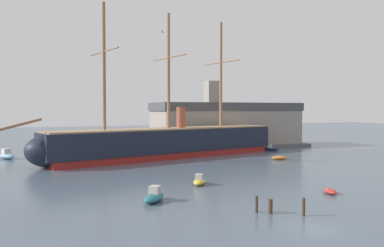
{
  "coord_description": "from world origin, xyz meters",
  "views": [
    {
      "loc": [
        -20.22,
        -24.41,
        9.47
      ],
      "look_at": [
        3.04,
        33.66,
        7.21
      ],
      "focal_mm": 36.27,
      "sensor_mm": 36.0,
      "label": 1
    }
  ],
  "objects_px": {
    "motorboat_far_right": "(271,148)",
    "mooring_piling_right_pair": "(257,204)",
    "motorboat_near_centre": "(199,181)",
    "motorboat_far_left": "(7,155)",
    "seagull_in_flight": "(163,32)",
    "mooring_piling_nearest": "(304,207)",
    "tall_ship": "(169,142)",
    "sailboat_distant_centre": "(143,148)",
    "motorboat_foreground_left": "(154,196)",
    "dinghy_alongside_stern": "(279,158)",
    "mooring_piling_left_pair": "(270,206)",
    "dockside_warehouse_right": "(226,125)",
    "dinghy_foreground_right": "(330,191)"
  },
  "relations": [
    {
      "from": "motorboat_near_centre",
      "to": "motorboat_far_right",
      "type": "relative_size",
      "value": 0.9
    },
    {
      "from": "dinghy_alongside_stern",
      "to": "sailboat_distant_centre",
      "type": "distance_m",
      "value": 32.86
    },
    {
      "from": "mooring_piling_nearest",
      "to": "dinghy_alongside_stern",
      "type": "bearing_deg",
      "value": 58.54
    },
    {
      "from": "tall_ship",
      "to": "mooring_piling_right_pair",
      "type": "xyz_separation_m",
      "value": [
        -5.39,
        -41.85,
        -2.32
      ]
    },
    {
      "from": "mooring_piling_nearest",
      "to": "mooring_piling_right_pair",
      "type": "distance_m",
      "value": 4.15
    },
    {
      "from": "motorboat_far_right",
      "to": "mooring_piling_right_pair",
      "type": "relative_size",
      "value": 2.58
    },
    {
      "from": "motorboat_far_right",
      "to": "sailboat_distant_centre",
      "type": "distance_m",
      "value": 29.52
    },
    {
      "from": "seagull_in_flight",
      "to": "tall_ship",
      "type": "bearing_deg",
      "value": 70.62
    },
    {
      "from": "dockside_warehouse_right",
      "to": "dinghy_foreground_right",
      "type": "bearing_deg",
      "value": -104.73
    },
    {
      "from": "motorboat_foreground_left",
      "to": "motorboat_near_centre",
      "type": "bearing_deg",
      "value": 39.93
    },
    {
      "from": "motorboat_far_left",
      "to": "mooring_piling_left_pair",
      "type": "distance_m",
      "value": 57.85
    },
    {
      "from": "motorboat_far_left",
      "to": "mooring_piling_nearest",
      "type": "relative_size",
      "value": 3.09
    },
    {
      "from": "motorboat_far_left",
      "to": "seagull_in_flight",
      "type": "height_order",
      "value": "seagull_in_flight"
    },
    {
      "from": "tall_ship",
      "to": "mooring_piling_right_pair",
      "type": "bearing_deg",
      "value": -97.34
    },
    {
      "from": "sailboat_distant_centre",
      "to": "mooring_piling_left_pair",
      "type": "distance_m",
      "value": 58.23
    },
    {
      "from": "tall_ship",
      "to": "motorboat_foreground_left",
      "type": "distance_m",
      "value": 36.82
    },
    {
      "from": "motorboat_far_right",
      "to": "sailboat_distant_centre",
      "type": "height_order",
      "value": "sailboat_distant_centre"
    },
    {
      "from": "motorboat_foreground_left",
      "to": "dinghy_foreground_right",
      "type": "bearing_deg",
      "value": -10.71
    },
    {
      "from": "motorboat_near_centre",
      "to": "seagull_in_flight",
      "type": "bearing_deg",
      "value": -143.28
    },
    {
      "from": "motorboat_near_centre",
      "to": "mooring_piling_nearest",
      "type": "bearing_deg",
      "value": -79.49
    },
    {
      "from": "tall_ship",
      "to": "sailboat_distant_centre",
      "type": "distance_m",
      "value": 15.73
    },
    {
      "from": "dinghy_alongside_stern",
      "to": "mooring_piling_right_pair",
      "type": "bearing_deg",
      "value": -127.53
    },
    {
      "from": "motorboat_near_centre",
      "to": "mooring_piling_nearest",
      "type": "height_order",
      "value": "mooring_piling_nearest"
    },
    {
      "from": "motorboat_foreground_left",
      "to": "mooring_piling_left_pair",
      "type": "bearing_deg",
      "value": -44.15
    },
    {
      "from": "mooring_piling_nearest",
      "to": "dockside_warehouse_right",
      "type": "relative_size",
      "value": 0.04
    },
    {
      "from": "mooring_piling_left_pair",
      "to": "mooring_piling_right_pair",
      "type": "height_order",
      "value": "mooring_piling_right_pair"
    },
    {
      "from": "mooring_piling_left_pair",
      "to": "dockside_warehouse_right",
      "type": "xyz_separation_m",
      "value": [
        24.96,
        58.21,
        4.9
      ]
    },
    {
      "from": "motorboat_foreground_left",
      "to": "dinghy_alongside_stern",
      "type": "bearing_deg",
      "value": 36.75
    },
    {
      "from": "motorboat_far_left",
      "to": "mooring_piling_right_pair",
      "type": "bearing_deg",
      "value": -64.81
    },
    {
      "from": "motorboat_near_centre",
      "to": "dinghy_alongside_stern",
      "type": "distance_m",
      "value": 28.97
    },
    {
      "from": "dinghy_foreground_right",
      "to": "motorboat_near_centre",
      "type": "height_order",
      "value": "motorboat_near_centre"
    },
    {
      "from": "dinghy_alongside_stern",
      "to": "motorboat_far_left",
      "type": "height_order",
      "value": "motorboat_far_left"
    },
    {
      "from": "motorboat_far_right",
      "to": "mooring_piling_left_pair",
      "type": "height_order",
      "value": "motorboat_far_right"
    },
    {
      "from": "motorboat_far_right",
      "to": "mooring_piling_right_pair",
      "type": "xyz_separation_m",
      "value": [
        -30.99,
        -44.85,
        0.21
      ]
    },
    {
      "from": "motorboat_near_centre",
      "to": "motorboat_foreground_left",
      "type": "bearing_deg",
      "value": -140.07
    },
    {
      "from": "motorboat_far_left",
      "to": "mooring_piling_nearest",
      "type": "distance_m",
      "value": 60.46
    },
    {
      "from": "tall_ship",
      "to": "mooring_piling_left_pair",
      "type": "height_order",
      "value": "tall_ship"
    },
    {
      "from": "dinghy_alongside_stern",
      "to": "dinghy_foreground_right",
      "type": "bearing_deg",
      "value": -113.75
    },
    {
      "from": "tall_ship",
      "to": "motorboat_near_centre",
      "type": "relative_size",
      "value": 16.37
    },
    {
      "from": "dockside_warehouse_right",
      "to": "motorboat_near_centre",
      "type": "bearing_deg",
      "value": -120.66
    },
    {
      "from": "tall_ship",
      "to": "motorboat_near_centre",
      "type": "xyz_separation_m",
      "value": [
        -5.21,
        -27.85,
        -2.59
      ]
    },
    {
      "from": "dinghy_foreground_right",
      "to": "mooring_piling_right_pair",
      "type": "xyz_separation_m",
      "value": [
        -11.82,
        -3.82,
        0.46
      ]
    },
    {
      "from": "mooring_piling_left_pair",
      "to": "mooring_piling_right_pair",
      "type": "xyz_separation_m",
      "value": [
        -0.95,
        0.81,
        0.09
      ]
    },
    {
      "from": "motorboat_far_left",
      "to": "dockside_warehouse_right",
      "type": "height_order",
      "value": "dockside_warehouse_right"
    },
    {
      "from": "motorboat_far_right",
      "to": "mooring_piling_left_pair",
      "type": "bearing_deg",
      "value": -123.34
    },
    {
      "from": "motorboat_near_centre",
      "to": "dockside_warehouse_right",
      "type": "height_order",
      "value": "dockside_warehouse_right"
    },
    {
      "from": "motorboat_near_centre",
      "to": "sailboat_distant_centre",
      "type": "bearing_deg",
      "value": 84.65
    },
    {
      "from": "motorboat_far_right",
      "to": "mooring_piling_nearest",
      "type": "distance_m",
      "value": 54.95
    },
    {
      "from": "motorboat_foreground_left",
      "to": "motorboat_near_centre",
      "type": "distance_m",
      "value": 10.14
    },
    {
      "from": "motorboat_foreground_left",
      "to": "dockside_warehouse_right",
      "type": "relative_size",
      "value": 0.1
    }
  ]
}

